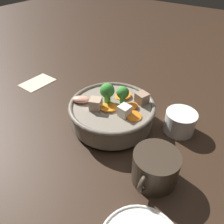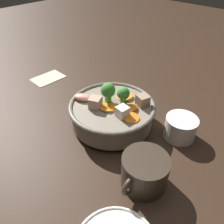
# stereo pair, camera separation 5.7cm
# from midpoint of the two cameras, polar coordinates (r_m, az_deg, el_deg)

# --- Properties ---
(ground_plane) EXTENTS (3.00, 3.00, 0.00)m
(ground_plane) POSITION_cam_midpoint_polar(r_m,az_deg,el_deg) (0.60, -2.74, -3.27)
(ground_plane) COLOR black
(stirfry_bowl) EXTENTS (0.22, 0.22, 0.12)m
(stirfry_bowl) POSITION_cam_midpoint_polar(r_m,az_deg,el_deg) (0.57, -2.85, 0.10)
(stirfry_bowl) COLOR slate
(stirfry_bowl) RESTS_ON ground_plane
(tea_cup) EXTENTS (0.08, 0.08, 0.06)m
(tea_cup) POSITION_cam_midpoint_polar(r_m,az_deg,el_deg) (0.58, 14.68, -2.58)
(tea_cup) COLOR white
(tea_cup) RESTS_ON ground_plane
(dark_mug) EXTENTS (0.11, 0.09, 0.07)m
(dark_mug) POSITION_cam_midpoint_polar(r_m,az_deg,el_deg) (0.46, 7.54, -14.39)
(dark_mug) COLOR #33281E
(dark_mug) RESTS_ON ground_plane
(napkin) EXTENTS (0.11, 0.08, 0.00)m
(napkin) POSITION_cam_midpoint_polar(r_m,az_deg,el_deg) (0.83, -20.81, 7.20)
(napkin) COLOR beige
(napkin) RESTS_ON ground_plane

